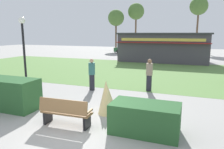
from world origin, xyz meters
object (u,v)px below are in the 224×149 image
(park_bench, at_px, (65,112))
(tree_left_bg, at_px, (199,7))
(tree_right_bg, at_px, (116,18))
(lamppost_mid, at_px, (24,43))
(food_kiosk, at_px, (163,47))
(person_standing, at_px, (149,75))
(trash_bin, at_px, (167,117))
(person_strolling, at_px, (92,74))
(tree_center_bg, at_px, (136,12))
(parked_car_west_slot, at_px, (129,49))

(park_bench, bearing_deg, tree_left_bg, 82.59)
(tree_left_bg, relative_size, tree_right_bg, 1.22)
(lamppost_mid, distance_m, food_kiosk, 15.19)
(person_standing, bearing_deg, trash_bin, -25.50)
(trash_bin, bearing_deg, food_kiosk, 97.93)
(person_strolling, xyz_separation_m, tree_center_bg, (-4.72, 27.54, 5.75))
(trash_bin, distance_m, person_strolling, 5.60)
(person_strolling, relative_size, tree_right_bg, 0.24)
(lamppost_mid, bearing_deg, parked_car_west_slot, 90.69)
(tree_left_bg, bearing_deg, tree_center_bg, -179.09)
(park_bench, xyz_separation_m, person_standing, (1.70, 5.30, 0.38))
(tree_left_bg, bearing_deg, food_kiosk, -103.42)
(lamppost_mid, relative_size, tree_center_bg, 0.48)
(tree_right_bg, distance_m, tree_center_bg, 3.63)
(trash_bin, relative_size, food_kiosk, 0.10)
(food_kiosk, distance_m, person_strolling, 13.55)
(lamppost_mid, distance_m, parked_car_west_slot, 21.75)
(person_strolling, relative_size, person_standing, 1.00)
(trash_bin, bearing_deg, lamppost_mid, 160.09)
(trash_bin, distance_m, parked_car_west_slot, 25.99)
(park_bench, bearing_deg, tree_right_bg, 106.56)
(food_kiosk, height_order, person_strolling, food_kiosk)
(lamppost_mid, bearing_deg, tree_right_bg, 98.75)
(person_strolling, bearing_deg, lamppost_mid, -97.54)
(person_standing, bearing_deg, tree_right_bg, 159.85)
(food_kiosk, bearing_deg, parked_car_west_slot, 128.15)
(parked_car_west_slot, height_order, tree_center_bg, tree_center_bg)
(person_standing, relative_size, tree_left_bg, 0.20)
(park_bench, height_order, food_kiosk, food_kiosk)
(parked_car_west_slot, distance_m, tree_center_bg, 8.85)
(trash_bin, relative_size, parked_car_west_slot, 0.21)
(person_standing, xyz_separation_m, tree_right_bg, (-10.81, 25.35, 4.69))
(lamppost_mid, distance_m, tree_left_bg, 30.14)
(person_strolling, distance_m, person_standing, 3.01)
(person_standing, bearing_deg, park_bench, -61.00)
(park_bench, height_order, tree_right_bg, tree_right_bg)
(tree_left_bg, bearing_deg, lamppost_mid, -107.90)
(person_standing, xyz_separation_m, tree_center_bg, (-7.59, 26.64, 5.75))
(tree_left_bg, relative_size, tree_center_bg, 1.06)
(food_kiosk, distance_m, tree_center_bg, 16.44)
(parked_car_west_slot, bearing_deg, trash_bin, -71.22)
(tree_left_bg, xyz_separation_m, tree_center_bg, (-10.07, -0.16, -0.48))
(tree_right_bg, bearing_deg, person_standing, -66.90)
(parked_car_west_slot, bearing_deg, park_bench, -78.36)
(parked_car_west_slot, xyz_separation_m, tree_left_bg, (9.41, 6.66, 6.45))
(lamppost_mid, height_order, trash_bin, lamppost_mid)
(lamppost_mid, height_order, food_kiosk, lamppost_mid)
(park_bench, relative_size, food_kiosk, 0.18)
(parked_car_west_slot, xyz_separation_m, tree_right_bg, (-3.88, 5.21, 4.91))
(parked_car_west_slot, bearing_deg, tree_center_bg, 95.72)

